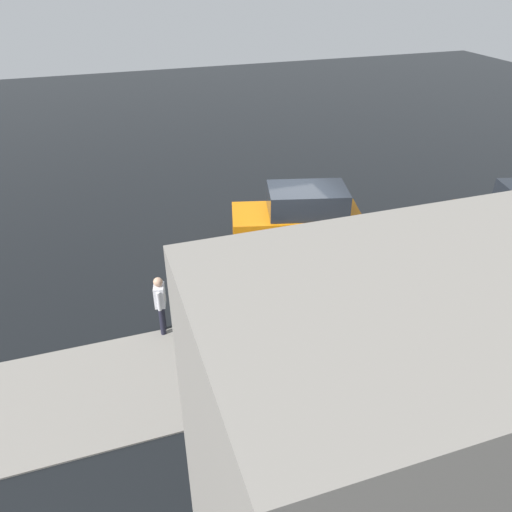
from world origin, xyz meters
The scene contains 8 objects.
ground_plane centered at (0.00, 0.00, 0.00)m, with size 60.00×60.00×0.00m, color black.
kerb_strip centered at (0.00, 4.20, 0.02)m, with size 24.00×3.20×0.04m, color gray.
moving_hatchback centered at (-0.31, -0.09, 1.03)m, with size 4.20×2.63×2.06m.
fire_hydrant centered at (3.51, 2.88, 0.40)m, with size 0.42×0.31×0.80m.
pedestrian centered at (4.40, 2.67, 0.96)m, with size 0.32×0.56×1.62m.
metal_railing centered at (-2.35, 5.45, 0.74)m, with size 9.23×0.04×1.05m.
sign_post centered at (3.04, 3.68, 1.58)m, with size 0.07×0.44×2.40m.
puddle_patch centered at (-0.59, -0.49, 0.00)m, with size 2.44×2.44×0.01m, color black.
Camera 1 is at (5.25, 12.47, 8.04)m, focal length 35.00 mm.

